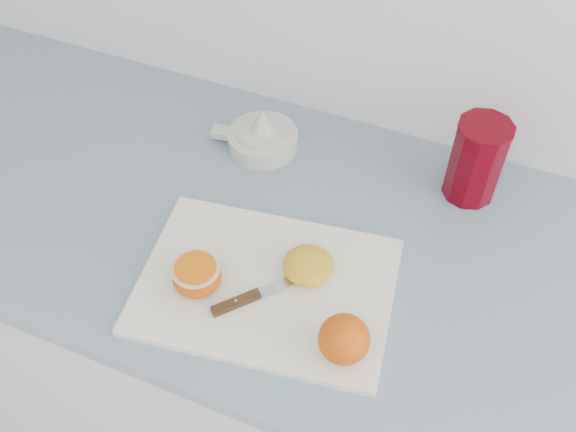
{
  "coord_description": "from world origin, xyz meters",
  "views": [
    {
      "loc": [
        0.06,
        1.07,
        1.7
      ],
      "look_at": [
        -0.2,
        1.67,
        0.96
      ],
      "focal_mm": 40.0,
      "sensor_mm": 36.0,
      "label": 1
    }
  ],
  "objects": [
    {
      "name": "whole_orange",
      "position": [
        -0.05,
        1.51,
        0.94
      ],
      "size": [
        0.07,
        0.07,
        0.07
      ],
      "color": "#F55504",
      "rests_on": "cutting_board"
    },
    {
      "name": "half_orange",
      "position": [
        -0.29,
        1.53,
        0.92
      ],
      "size": [
        0.07,
        0.07,
        0.05
      ],
      "color": "#F55504",
      "rests_on": "cutting_board"
    },
    {
      "name": "citrus_juicer",
      "position": [
        -0.33,
        1.86,
        0.91
      ],
      "size": [
        0.16,
        0.13,
        0.09
      ],
      "color": "white",
      "rests_on": "counter"
    },
    {
      "name": "squeezed_shell",
      "position": [
        -0.14,
        1.62,
        0.92
      ],
      "size": [
        0.08,
        0.08,
        0.03
      ],
      "color": "gold",
      "rests_on": "cutting_board"
    },
    {
      "name": "cutting_board",
      "position": [
        -0.19,
        1.58,
        0.9
      ],
      "size": [
        0.42,
        0.33,
        0.01
      ],
      "primitive_type": "cube",
      "rotation": [
        0.0,
        0.0,
        0.15
      ],
      "color": "white",
      "rests_on": "counter"
    },
    {
      "name": "paring_knife",
      "position": [
        -0.21,
        1.54,
        0.91
      ],
      "size": [
        0.13,
        0.14,
        0.01
      ],
      "color": "#483017",
      "rests_on": "cutting_board"
    },
    {
      "name": "counter",
      "position": [
        -0.1,
        1.7,
        0.45
      ],
      "size": [
        2.54,
        0.64,
        0.89
      ],
      "color": "silver",
      "rests_on": "ground"
    },
    {
      "name": "red_tumbler",
      "position": [
        0.05,
        1.9,
        0.96
      ],
      "size": [
        0.09,
        0.09,
        0.15
      ],
      "color": "#63000B",
      "rests_on": "counter"
    }
  ]
}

